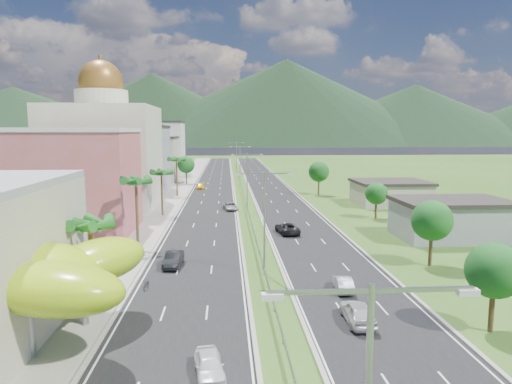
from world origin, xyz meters
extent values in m
plane|color=#2D5119|center=(0.00, 0.00, 0.00)|extent=(500.00, 500.00, 0.00)
cube|color=black|center=(-7.50, 90.00, 0.02)|extent=(11.00, 260.00, 0.04)
cube|color=black|center=(7.50, 90.00, 0.02)|extent=(11.00, 260.00, 0.04)
cube|color=gray|center=(-17.00, 90.00, 0.06)|extent=(7.00, 260.00, 0.12)
cube|color=gray|center=(0.00, 72.00, 0.62)|extent=(0.08, 216.00, 0.28)
cube|color=gray|center=(0.00, 174.00, 0.35)|extent=(0.10, 0.12, 0.70)
cube|color=gray|center=(-1.44, -25.00, 10.80)|extent=(2.88, 0.12, 0.12)
cube|color=gray|center=(1.44, -25.00, 10.80)|extent=(2.88, 0.12, 0.12)
cube|color=silver|center=(-2.72, -25.00, 10.70)|extent=(0.60, 0.25, 0.18)
cube|color=silver|center=(2.72, -25.00, 10.70)|extent=(0.60, 0.25, 0.18)
cylinder|color=gray|center=(0.00, 10.00, 5.50)|extent=(0.20, 0.20, 11.00)
cube|color=gray|center=(-1.44, 10.00, 10.80)|extent=(2.88, 0.12, 0.12)
cube|color=gray|center=(1.44, 10.00, 10.80)|extent=(2.88, 0.12, 0.12)
cube|color=silver|center=(-2.72, 10.00, 10.70)|extent=(0.60, 0.25, 0.18)
cube|color=silver|center=(2.72, 10.00, 10.70)|extent=(0.60, 0.25, 0.18)
cylinder|color=gray|center=(0.00, 50.00, 5.50)|extent=(0.20, 0.20, 11.00)
cube|color=gray|center=(-1.44, 50.00, 10.80)|extent=(2.88, 0.12, 0.12)
cube|color=gray|center=(1.44, 50.00, 10.80)|extent=(2.88, 0.12, 0.12)
cube|color=silver|center=(-2.72, 50.00, 10.70)|extent=(0.60, 0.25, 0.18)
cube|color=silver|center=(2.72, 50.00, 10.70)|extent=(0.60, 0.25, 0.18)
cylinder|color=gray|center=(0.00, 95.00, 5.50)|extent=(0.20, 0.20, 11.00)
cube|color=gray|center=(-1.44, 95.00, 10.80)|extent=(2.88, 0.12, 0.12)
cube|color=gray|center=(1.44, 95.00, 10.80)|extent=(2.88, 0.12, 0.12)
cube|color=silver|center=(-2.72, 95.00, 10.70)|extent=(0.60, 0.25, 0.18)
cube|color=silver|center=(2.72, 95.00, 10.70)|extent=(0.60, 0.25, 0.18)
cylinder|color=gray|center=(0.00, 140.00, 5.50)|extent=(0.20, 0.20, 11.00)
cube|color=gray|center=(-1.44, 140.00, 10.80)|extent=(2.88, 0.12, 0.12)
cube|color=gray|center=(1.44, 140.00, 10.80)|extent=(2.88, 0.12, 0.12)
cube|color=silver|center=(-2.72, 140.00, 10.70)|extent=(0.60, 0.25, 0.18)
cube|color=silver|center=(2.72, 140.00, 10.70)|extent=(0.60, 0.25, 0.18)
cylinder|color=gray|center=(-17.00, -7.00, 2.00)|extent=(0.50, 0.50, 4.00)
cylinder|color=gray|center=(-15.00, -2.00, 2.00)|extent=(0.50, 0.50, 4.00)
cube|color=#B7564B|center=(-28.00, 32.00, 7.50)|extent=(20.00, 15.00, 15.00)
cube|color=beige|center=(-28.00, 55.00, 10.00)|extent=(20.00, 20.00, 20.00)
cylinder|color=beige|center=(-28.00, 55.00, 21.50)|extent=(10.00, 10.00, 3.00)
sphere|color=brown|center=(-28.00, 55.00, 24.50)|extent=(8.40, 8.40, 8.40)
cube|color=gray|center=(-27.00, 80.00, 8.00)|extent=(16.00, 15.00, 16.00)
cube|color=#B1A792|center=(-27.00, 102.00, 6.50)|extent=(16.00, 15.00, 13.00)
cube|color=silver|center=(-27.00, 125.00, 9.00)|extent=(16.00, 15.00, 18.00)
cube|color=gray|center=(28.00, 25.00, 2.50)|extent=(15.00, 10.00, 5.00)
cube|color=#B1A792|center=(30.00, 55.00, 2.20)|extent=(14.00, 12.00, 4.40)
cylinder|color=#47301C|center=(-15.50, 2.00, 3.75)|extent=(0.36, 0.36, 7.50)
cylinder|color=#47301C|center=(-15.50, 22.00, 4.50)|extent=(0.36, 0.36, 9.00)
cylinder|color=#47301C|center=(-15.50, 45.00, 4.00)|extent=(0.36, 0.36, 8.00)
cylinder|color=#47301C|center=(-15.50, 70.00, 4.40)|extent=(0.36, 0.36, 8.80)
cylinder|color=#47301C|center=(-15.50, 95.00, 2.45)|extent=(0.40, 0.40, 4.90)
sphere|color=#1C5B1E|center=(-15.50, 95.00, 5.60)|extent=(4.90, 4.90, 4.90)
cylinder|color=#47301C|center=(16.00, -5.00, 2.10)|extent=(0.40, 0.40, 4.20)
sphere|color=#1C5B1E|center=(16.00, -5.00, 4.80)|extent=(4.20, 4.20, 4.20)
cylinder|color=#47301C|center=(19.00, 12.00, 2.27)|extent=(0.40, 0.40, 4.55)
sphere|color=#1C5B1E|center=(19.00, 12.00, 5.20)|extent=(4.55, 4.55, 4.55)
cylinder|color=#47301C|center=(22.00, 40.00, 1.92)|extent=(0.40, 0.40, 3.85)
sphere|color=#1C5B1E|center=(22.00, 40.00, 4.40)|extent=(3.85, 3.85, 3.85)
cylinder|color=#47301C|center=(18.00, 70.00, 2.45)|extent=(0.40, 0.40, 4.90)
sphere|color=#1C5B1E|center=(18.00, 70.00, 5.60)|extent=(4.90, 4.90, 4.90)
imported|color=white|center=(-5.09, -10.08, 0.76)|extent=(2.30, 4.44, 1.44)
imported|color=black|center=(-9.98, 13.52, 0.86)|extent=(2.02, 5.07, 1.64)
imported|color=#929699|center=(-3.20, 50.12, 0.76)|extent=(3.23, 5.53, 1.45)
imported|color=gold|center=(-10.77, 83.13, 0.75)|extent=(2.03, 4.89, 1.41)
imported|color=silver|center=(6.36, -2.84, 0.91)|extent=(2.13, 5.14, 1.74)
imported|color=#B3B5BB|center=(7.07, 4.51, 0.74)|extent=(1.75, 4.32, 1.39)
imported|color=black|center=(4.98, 29.16, 0.84)|extent=(3.51, 6.08, 1.60)
imported|color=black|center=(-11.75, 6.27, 0.60)|extent=(0.69, 1.78, 1.11)
camera|label=1|loc=(-3.92, -36.74, 15.12)|focal=32.00mm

